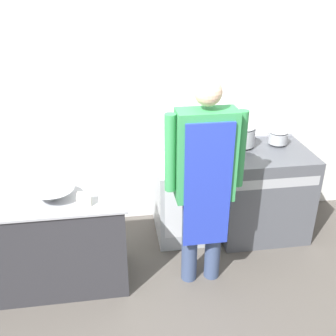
# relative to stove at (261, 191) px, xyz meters

# --- Properties ---
(wall_back) EXTENTS (8.00, 0.05, 2.70)m
(wall_back) POSITION_rel_stove_xyz_m (-1.16, 0.46, 0.88)
(wall_back) COLOR white
(wall_back) RESTS_ON ground_plane
(prep_counter) EXTENTS (1.35, 0.62, 0.87)m
(prep_counter) POSITION_rel_stove_xyz_m (-2.10, -0.53, -0.03)
(prep_counter) COLOR #2D2D33
(prep_counter) RESTS_ON ground_plane
(stove) EXTENTS (0.90, 0.77, 0.95)m
(stove) POSITION_rel_stove_xyz_m (0.00, 0.00, 0.00)
(stove) COLOR #4C4F56
(stove) RESTS_ON ground_plane
(fridge_unit) EXTENTS (0.57, 0.68, 0.82)m
(fridge_unit) POSITION_rel_stove_xyz_m (-0.82, 0.07, -0.06)
(fridge_unit) COLOR #A8ADB2
(fridge_unit) RESTS_ON ground_plane
(person_cook) EXTENTS (0.65, 0.24, 1.85)m
(person_cook) POSITION_rel_stove_xyz_m (-0.79, -0.68, 0.59)
(person_cook) COLOR #38476B
(person_cook) RESTS_ON ground_plane
(mixing_bowl) EXTENTS (0.34, 0.34, 0.10)m
(mixing_bowl) POSITION_rel_stove_xyz_m (-2.01, -0.57, 0.45)
(mixing_bowl) COLOR #9EA0A8
(mixing_bowl) RESTS_ON prep_counter
(plastic_tub) EXTENTS (0.11, 0.11, 0.08)m
(plastic_tub) POSITION_rel_stove_xyz_m (-1.76, -0.67, 0.45)
(plastic_tub) COLOR silver
(plastic_tub) RESTS_ON prep_counter
(stock_pot) EXTENTS (0.25, 0.25, 0.21)m
(stock_pot) POSITION_rel_stove_xyz_m (-0.20, 0.14, 0.59)
(stock_pot) COLOR #9EA0A8
(stock_pot) RESTS_ON stove
(sauce_pot) EXTENTS (0.20, 0.20, 0.14)m
(sauce_pot) POSITION_rel_stove_xyz_m (0.18, 0.14, 0.56)
(sauce_pot) COLOR #9EA0A8
(sauce_pot) RESTS_ON stove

